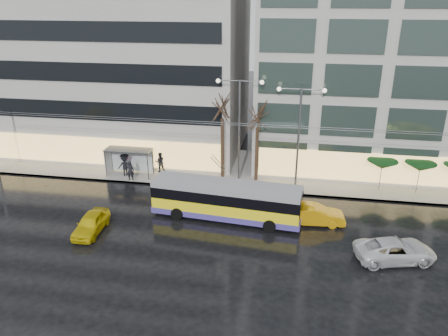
% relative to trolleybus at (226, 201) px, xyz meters
% --- Properties ---
extents(ground, '(140.00, 140.00, 0.00)m').
position_rel_trolleybus_xyz_m(ground, '(-2.01, -4.12, -1.39)').
color(ground, black).
rests_on(ground, ground).
extents(sidewalk, '(80.00, 10.00, 0.15)m').
position_rel_trolleybus_xyz_m(sidewalk, '(-0.01, 9.88, -1.31)').
color(sidewalk, gray).
rests_on(sidewalk, ground).
extents(kerb, '(80.00, 0.10, 0.15)m').
position_rel_trolleybus_xyz_m(kerb, '(-0.01, 4.93, -1.31)').
color(kerb, slate).
rests_on(kerb, ground).
extents(building_left, '(34.00, 14.00, 22.00)m').
position_rel_trolleybus_xyz_m(building_left, '(-18.01, 14.88, 9.76)').
color(building_left, '#A4A29D').
rests_on(building_left, sidewalk).
extents(building_right, '(32.00, 14.00, 25.00)m').
position_rel_trolleybus_xyz_m(building_right, '(16.99, 14.88, 11.26)').
color(building_right, '#A4A29D').
rests_on(building_right, sidewalk).
extents(trolleybus, '(11.22, 4.78, 5.13)m').
position_rel_trolleybus_xyz_m(trolleybus, '(0.00, 0.00, 0.00)').
color(trolleybus, yellow).
rests_on(trolleybus, ground).
extents(catenary, '(42.24, 5.12, 7.00)m').
position_rel_trolleybus_xyz_m(catenary, '(-1.01, 3.82, 2.86)').
color(catenary, '#595B60').
rests_on(catenary, ground).
extents(bus_shelter, '(4.20, 1.60, 2.51)m').
position_rel_trolleybus_xyz_m(bus_shelter, '(-10.39, 6.57, 0.57)').
color(bus_shelter, '#595B60').
rests_on(bus_shelter, sidewalk).
extents(street_lamp_near, '(3.96, 0.36, 9.03)m').
position_rel_trolleybus_xyz_m(street_lamp_near, '(-0.01, 6.68, 4.60)').
color(street_lamp_near, '#595B60').
rests_on(street_lamp_near, sidewalk).
extents(street_lamp_far, '(3.96, 0.36, 8.53)m').
position_rel_trolleybus_xyz_m(street_lamp_far, '(4.99, 6.68, 4.33)').
color(street_lamp_far, '#595B60').
rests_on(street_lamp_far, sidewalk).
extents(tree_a, '(3.20, 3.20, 8.40)m').
position_rel_trolleybus_xyz_m(tree_a, '(-1.51, 6.88, 5.70)').
color(tree_a, black).
rests_on(tree_a, sidewalk).
extents(tree_b, '(3.20, 3.20, 7.70)m').
position_rel_trolleybus_xyz_m(tree_b, '(1.49, 7.08, 5.01)').
color(tree_b, black).
rests_on(tree_b, sidewalk).
extents(parasol_a, '(2.50, 2.50, 2.65)m').
position_rel_trolleybus_xyz_m(parasol_a, '(11.99, 6.88, 1.06)').
color(parasol_a, '#595B60').
rests_on(parasol_a, sidewalk).
extents(parasol_b, '(2.50, 2.50, 2.65)m').
position_rel_trolleybus_xyz_m(parasol_b, '(14.99, 6.88, 1.06)').
color(parasol_b, '#595B60').
rests_on(parasol_b, sidewalk).
extents(taxi_a, '(1.75, 4.04, 1.36)m').
position_rel_trolleybus_xyz_m(taxi_a, '(-9.02, -3.62, -0.71)').
color(taxi_a, '#CEB60A').
rests_on(taxi_a, ground).
extents(taxi_b, '(4.51, 1.92, 1.45)m').
position_rel_trolleybus_xyz_m(taxi_b, '(6.45, 0.29, -0.66)').
color(taxi_b, orange).
rests_on(taxi_b, ground).
extents(sedan_silver, '(5.44, 3.50, 1.40)m').
position_rel_trolleybus_xyz_m(sedan_silver, '(11.39, -3.60, -0.69)').
color(sedan_silver, silver).
rests_on(sedan_silver, ground).
extents(pedestrian_a, '(1.05, 1.06, 2.19)m').
position_rel_trolleybus_xyz_m(pedestrian_a, '(-9.52, 5.28, 0.18)').
color(pedestrian_a, black).
rests_on(pedestrian_a, sidewalk).
extents(pedestrian_b, '(1.08, 0.94, 1.89)m').
position_rel_trolleybus_xyz_m(pedestrian_b, '(-7.53, 7.67, -0.30)').
color(pedestrian_b, black).
rests_on(pedestrian_b, sidewalk).
extents(pedestrian_c, '(1.37, 0.99, 2.11)m').
position_rel_trolleybus_xyz_m(pedestrian_c, '(-10.39, 6.20, -0.10)').
color(pedestrian_c, black).
rests_on(pedestrian_c, sidewalk).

